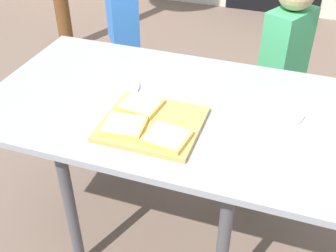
% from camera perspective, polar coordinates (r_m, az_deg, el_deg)
% --- Properties ---
extents(ground_plane, '(16.00, 16.00, 0.00)m').
position_cam_1_polar(ground_plane, '(1.99, 0.12, -13.94)').
color(ground_plane, brown).
extents(dining_table, '(1.35, 0.79, 0.70)m').
position_cam_1_polar(dining_table, '(1.56, 0.15, 0.97)').
color(dining_table, '#94989D').
rests_on(dining_table, ground).
extents(cutting_board, '(0.32, 0.30, 0.02)m').
position_cam_1_polar(cutting_board, '(1.40, -2.19, 0.30)').
color(cutting_board, tan).
rests_on(cutting_board, dining_table).
extents(pizza_slice_near_right, '(0.15, 0.14, 0.02)m').
position_cam_1_polar(pizza_slice_near_right, '(1.31, -0.17, -1.51)').
color(pizza_slice_near_right, '#E0B24F').
rests_on(pizza_slice_near_right, cutting_board).
extents(pizza_slice_near_left, '(0.15, 0.14, 0.02)m').
position_cam_1_polar(pizza_slice_near_left, '(1.37, -6.03, 0.06)').
color(pizza_slice_near_left, '#E0B24F').
rests_on(pizza_slice_near_left, cutting_board).
extents(pizza_slice_far_left, '(0.15, 0.14, 0.02)m').
position_cam_1_polar(pizza_slice_far_left, '(1.46, -3.75, 2.93)').
color(pizza_slice_far_left, '#E0B24F').
rests_on(pizza_slice_far_left, cutting_board).
extents(plate_white_left, '(0.21, 0.21, 0.01)m').
position_cam_1_polar(plate_white_left, '(1.62, -7.71, 5.31)').
color(plate_white_left, white).
rests_on(plate_white_left, dining_table).
extents(plate_white_right, '(0.21, 0.21, 0.01)m').
position_cam_1_polar(plate_white_right, '(1.52, 14.22, 2.13)').
color(plate_white_right, white).
rests_on(plate_white_right, dining_table).
extents(child_left, '(0.25, 0.28, 1.04)m').
position_cam_1_polar(child_left, '(2.38, -6.19, 13.27)').
color(child_left, '#392E45').
rests_on(child_left, ground).
extents(child_right, '(0.23, 0.28, 1.01)m').
position_cam_1_polar(child_right, '(2.12, 15.58, 8.50)').
color(child_right, navy).
rests_on(child_right, ground).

